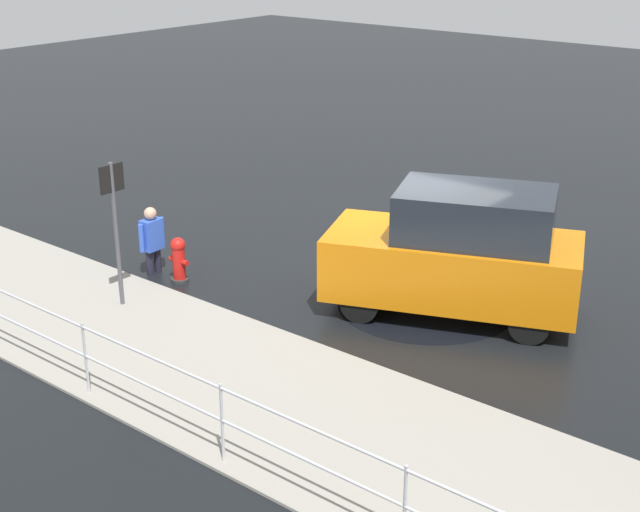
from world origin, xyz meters
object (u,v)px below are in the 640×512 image
(fire_hydrant, at_px, (179,260))
(pedestrian, at_px, (152,237))
(moving_hatchback, at_px, (458,253))
(sign_post, at_px, (115,214))

(fire_hydrant, xyz_separation_m, pedestrian, (0.64, 0.02, 0.28))
(moving_hatchback, relative_size, sign_post, 1.77)
(sign_post, bearing_deg, moving_hatchback, -144.00)
(fire_hydrant, bearing_deg, pedestrian, 2.03)
(moving_hatchback, height_order, pedestrian, moving_hatchback)
(moving_hatchback, height_order, fire_hydrant, moving_hatchback)
(fire_hydrant, relative_size, pedestrian, 0.66)
(moving_hatchback, relative_size, fire_hydrant, 5.30)
(pedestrian, height_order, sign_post, sign_post)
(pedestrian, xyz_separation_m, sign_post, (-0.67, 1.26, 0.90))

